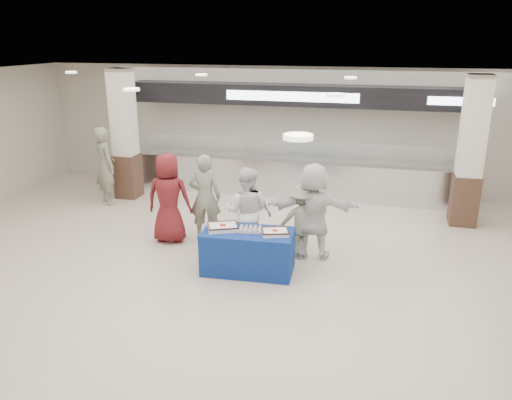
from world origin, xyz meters
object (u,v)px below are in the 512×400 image
(civilian_maroon, at_px, (169,198))
(chef_short, at_px, (251,212))
(sheet_cake_right, at_px, (275,232))
(soldier_b, at_px, (302,221))
(soldier_bg, at_px, (105,166))
(display_table, at_px, (248,252))
(soldier_a, at_px, (205,197))
(chef_tall, at_px, (247,212))
(civilian_white, at_px, (313,211))
(cupcake_tray, at_px, (250,229))
(sheet_cake_left, at_px, (223,227))

(civilian_maroon, bearing_deg, chef_short, 176.68)
(sheet_cake_right, bearing_deg, soldier_b, 69.57)
(sheet_cake_right, xyz_separation_m, soldier_bg, (-4.78, 2.80, 0.15))
(sheet_cake_right, bearing_deg, display_table, 177.89)
(soldier_a, relative_size, chef_tall, 1.04)
(chef_short, distance_m, soldier_bg, 4.44)
(chef_tall, bearing_deg, chef_short, -90.28)
(civilian_maroon, bearing_deg, soldier_a, -162.31)
(civilian_white, bearing_deg, soldier_b, 0.78)
(sheet_cake_right, bearing_deg, cupcake_tray, 175.16)
(cupcake_tray, distance_m, civilian_maroon, 2.13)
(civilian_maroon, xyz_separation_m, civilian_white, (2.86, -0.08, 0.01))
(sheet_cake_left, xyz_separation_m, chef_tall, (0.23, 0.73, 0.04))
(chef_short, height_order, soldier_b, chef_short)
(cupcake_tray, relative_size, soldier_bg, 0.23)
(sheet_cake_left, relative_size, cupcake_tray, 1.41)
(cupcake_tray, xyz_separation_m, civilian_maroon, (-1.90, 0.94, 0.12))
(cupcake_tray, height_order, soldier_bg, soldier_bg)
(sheet_cake_left, distance_m, civilian_maroon, 1.73)
(display_table, height_order, sheet_cake_left, sheet_cake_left)
(display_table, distance_m, chef_tall, 0.88)
(soldier_a, xyz_separation_m, soldier_b, (2.01, -0.40, -0.18))
(chef_short, xyz_separation_m, soldier_b, (1.02, -0.20, -0.03))
(sheet_cake_left, distance_m, chef_short, 1.08)
(cupcake_tray, distance_m, civilian_white, 1.29)
(soldier_a, relative_size, soldier_b, 1.25)
(sheet_cake_left, bearing_deg, cupcake_tray, 4.83)
(display_table, height_order, cupcake_tray, cupcake_tray)
(sheet_cake_right, xyz_separation_m, soldier_b, (0.32, 0.86, -0.10))
(sheet_cake_right, relative_size, civilian_maroon, 0.29)
(chef_tall, bearing_deg, sheet_cake_right, 132.12)
(cupcake_tray, height_order, soldier_b, soldier_b)
(chef_tall, bearing_deg, soldier_bg, -28.47)
(cupcake_tray, xyz_separation_m, chef_short, (-0.26, 1.02, -0.05))
(chef_tall, height_order, civilian_white, civilian_white)
(sheet_cake_left, bearing_deg, chef_tall, 72.65)
(chef_short, relative_size, civilian_white, 0.80)
(chef_tall, distance_m, chef_short, 0.35)
(sheet_cake_right, xyz_separation_m, soldier_a, (-1.69, 1.26, 0.08))
(sheet_cake_left, distance_m, sheet_cake_right, 0.92)
(chef_tall, relative_size, soldier_b, 1.21)
(display_table, distance_m, sheet_cake_right, 0.64)
(sheet_cake_left, distance_m, chef_tall, 0.76)
(chef_short, xyz_separation_m, soldier_bg, (-4.08, 1.74, 0.22))
(soldier_b, bearing_deg, sheet_cake_left, 30.34)
(chef_tall, height_order, soldier_bg, soldier_bg)
(soldier_a, bearing_deg, soldier_bg, -37.24)
(soldier_b, bearing_deg, sheet_cake_right, 65.09)
(cupcake_tray, xyz_separation_m, chef_tall, (-0.25, 0.69, 0.06))
(cupcake_tray, bearing_deg, sheet_cake_right, -4.84)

